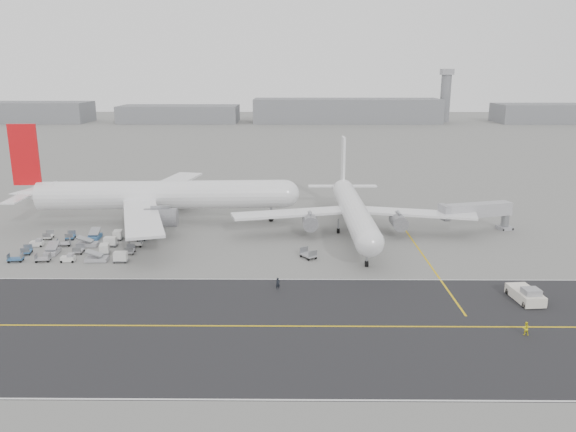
{
  "coord_description": "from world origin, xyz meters",
  "views": [
    {
      "loc": [
        7.96,
        -80.64,
        30.13
      ],
      "look_at": [
        7.2,
        12.0,
        6.09
      ],
      "focal_mm": 35.0,
      "sensor_mm": 36.0,
      "label": 1
    }
  ],
  "objects_px": {
    "jet_bridge": "(477,212)",
    "ground_crew_a": "(278,284)",
    "control_tower": "(446,94)",
    "airliner_b": "(353,210)",
    "airliner_a": "(156,195)",
    "pushback_tug": "(526,295)",
    "ground_crew_b": "(526,328)"
  },
  "relations": [
    {
      "from": "ground_crew_a",
      "to": "jet_bridge",
      "type": "bearing_deg",
      "value": 15.83
    },
    {
      "from": "ground_crew_b",
      "to": "airliner_b",
      "type": "bearing_deg",
      "value": -61.04
    },
    {
      "from": "ground_crew_a",
      "to": "ground_crew_b",
      "type": "bearing_deg",
      "value": -47.99
    },
    {
      "from": "airliner_a",
      "to": "ground_crew_b",
      "type": "distance_m",
      "value": 74.48
    },
    {
      "from": "control_tower",
      "to": "ground_crew_b",
      "type": "distance_m",
      "value": 292.69
    },
    {
      "from": "jet_bridge",
      "to": "ground_crew_a",
      "type": "height_order",
      "value": "jet_bridge"
    },
    {
      "from": "airliner_b",
      "to": "ground_crew_b",
      "type": "xyz_separation_m",
      "value": [
        15.93,
        -42.3,
        -3.83
      ]
    },
    {
      "from": "control_tower",
      "to": "airliner_a",
      "type": "height_order",
      "value": "control_tower"
    },
    {
      "from": "ground_crew_b",
      "to": "pushback_tug",
      "type": "bearing_deg",
      "value": -103.71
    },
    {
      "from": "control_tower",
      "to": "airliner_b",
      "type": "height_order",
      "value": "control_tower"
    },
    {
      "from": "ground_crew_a",
      "to": "ground_crew_b",
      "type": "xyz_separation_m",
      "value": [
        29.45,
        -13.82,
        -0.06
      ]
    },
    {
      "from": "airliner_b",
      "to": "airliner_a",
      "type": "bearing_deg",
      "value": 168.07
    },
    {
      "from": "airliner_b",
      "to": "control_tower",
      "type": "bearing_deg",
      "value": 70.76
    },
    {
      "from": "airliner_b",
      "to": "ground_crew_a",
      "type": "height_order",
      "value": "airliner_b"
    },
    {
      "from": "airliner_a",
      "to": "jet_bridge",
      "type": "bearing_deg",
      "value": -98.63
    },
    {
      "from": "ground_crew_b",
      "to": "control_tower",
      "type": "bearing_deg",
      "value": -94.44
    },
    {
      "from": "control_tower",
      "to": "jet_bridge",
      "type": "bearing_deg",
      "value": -103.23
    },
    {
      "from": "ground_crew_a",
      "to": "control_tower",
      "type": "bearing_deg",
      "value": 48.03
    },
    {
      "from": "airliner_a",
      "to": "airliner_b",
      "type": "bearing_deg",
      "value": -104.0
    },
    {
      "from": "control_tower",
      "to": "pushback_tug",
      "type": "distance_m",
      "value": 282.06
    },
    {
      "from": "airliner_b",
      "to": "jet_bridge",
      "type": "xyz_separation_m",
      "value": [
        23.79,
        1.39,
        -0.63
      ]
    },
    {
      "from": "airliner_a",
      "to": "ground_crew_a",
      "type": "distance_m",
      "value": 44.53
    },
    {
      "from": "control_tower",
      "to": "ground_crew_a",
      "type": "height_order",
      "value": "control_tower"
    },
    {
      "from": "airliner_a",
      "to": "ground_crew_b",
      "type": "bearing_deg",
      "value": -135.17
    },
    {
      "from": "pushback_tug",
      "to": "jet_bridge",
      "type": "bearing_deg",
      "value": 77.61
    },
    {
      "from": "control_tower",
      "to": "ground_crew_b",
      "type": "xyz_separation_m",
      "value": [
        -64.62,
        -285.05,
        -15.42
      ]
    },
    {
      "from": "jet_bridge",
      "to": "ground_crew_b",
      "type": "height_order",
      "value": "jet_bridge"
    },
    {
      "from": "airliner_a",
      "to": "ground_crew_b",
      "type": "relative_size",
      "value": 35.13
    },
    {
      "from": "airliner_b",
      "to": "pushback_tug",
      "type": "relative_size",
      "value": 5.84
    },
    {
      "from": "control_tower",
      "to": "jet_bridge",
      "type": "height_order",
      "value": "control_tower"
    },
    {
      "from": "control_tower",
      "to": "ground_crew_a",
      "type": "xyz_separation_m",
      "value": [
        -94.07,
        -271.23,
        -15.37
      ]
    },
    {
      "from": "airliner_a",
      "to": "airliner_b",
      "type": "height_order",
      "value": "airliner_a"
    }
  ]
}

